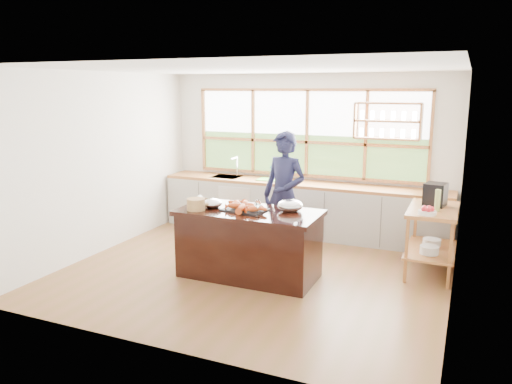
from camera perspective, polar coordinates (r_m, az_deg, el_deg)
The scene contains 18 objects.
ground_plane at distance 6.91m, azimuth -0.11°, elevation -9.03°, with size 5.00×5.00×0.00m, color brown.
room_shell at distance 6.96m, azimuth 1.76°, elevation 5.98°, with size 5.02×4.52×2.71m.
back_counter at distance 8.52m, azimuth 4.98°, elevation -1.83°, with size 4.90×0.63×0.90m.
right_shelf_unit at distance 7.07m, azimuth 19.47°, elevation -4.08°, with size 0.62×1.10×0.90m.
island at distance 6.59m, azimuth -0.81°, elevation -5.91°, with size 1.85×0.90×0.90m.
cook at distance 7.23m, azimuth 3.24°, elevation -0.41°, with size 0.68×0.44×1.86m, color #191A38.
potted_plant at distance 8.63m, azimuth 1.96°, elevation 2.29°, with size 0.14×0.09×0.26m, color slate.
cutting_board at distance 8.61m, azimuth 1.55°, elevation 1.44°, with size 0.40×0.30×0.01m, color #60C340.
espresso_machine at distance 7.13m, azimuth 19.81°, elevation -0.26°, with size 0.27×0.29×0.31m, color black.
wine_bottle at distance 6.82m, azimuth 20.04°, elevation -0.91°, with size 0.07×0.07×0.28m, color #99AA55.
fruit_bowl at distance 6.61m, azimuth 18.99°, elevation -2.07°, with size 0.22×0.22×0.11m.
slate_board at distance 6.48m, azimuth -1.25°, elevation -2.02°, with size 0.55×0.40×0.02m, color black.
lobster_pile at distance 6.46m, azimuth -1.36°, elevation -1.62°, with size 0.55×0.48×0.08m.
mixing_bowl_left at distance 6.65m, azimuth -4.99°, elevation -1.30°, with size 0.26×0.26×0.13m, color silver.
mixing_bowl_right at distance 6.46m, azimuth 3.95°, elevation -1.54°, with size 0.33×0.33×0.16m, color silver.
wine_glass at distance 6.11m, azimuth 0.21°, elevation -1.41°, with size 0.08×0.08×0.22m.
wicker_basket at distance 6.52m, azimuth -6.87°, elevation -1.41°, with size 0.24×0.24×0.15m, color #A8864F.
parchment_roll at distance 6.94m, azimuth -6.59°, elevation -0.91°, with size 0.08×0.08×0.30m, color silver.
Camera 1 is at (2.57, -5.92, 2.46)m, focal length 35.00 mm.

